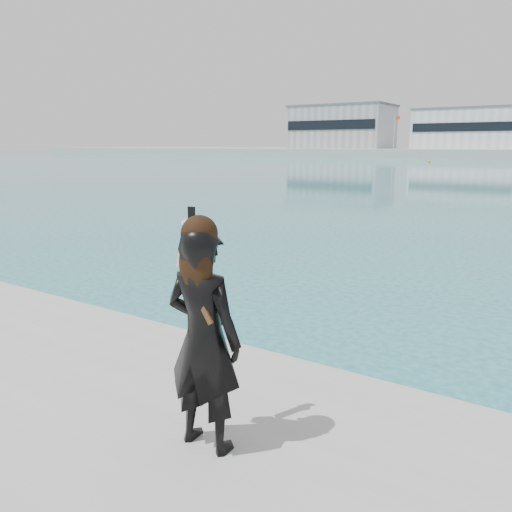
{
  "coord_description": "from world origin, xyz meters",
  "views": [
    {
      "loc": [
        2.34,
        -3.42,
        3.04
      ],
      "look_at": [
        0.16,
        -0.07,
        2.14
      ],
      "focal_mm": 35.0,
      "sensor_mm": 36.0,
      "label": 1
    }
  ],
  "objects": [
    {
      "name": "ground",
      "position": [
        0.0,
        0.0,
        0.0
      ],
      "size": [
        500.0,
        500.0,
        0.0
      ],
      "primitive_type": "plane",
      "color": "#1B627C",
      "rests_on": "ground"
    },
    {
      "name": "warehouse_grey_left",
      "position": [
        -55.0,
        127.98,
        7.76
      ],
      "size": [
        26.52,
        16.36,
        11.5
      ],
      "color": "gray",
      "rests_on": "far_quay"
    },
    {
      "name": "warehouse_white",
      "position": [
        -22.0,
        127.98,
        6.76
      ],
      "size": [
        24.48,
        15.35,
        9.5
      ],
      "color": "silver",
      "rests_on": "far_quay"
    },
    {
      "name": "flagpole_left",
      "position": [
        -37.91,
        121.0,
        6.54
      ],
      "size": [
        1.28,
        0.16,
        8.0
      ],
      "color": "silver",
      "rests_on": "far_quay"
    },
    {
      "name": "buoy_far",
      "position": [
        -20.73,
        87.81,
        0.0
      ],
      "size": [
        0.5,
        0.5,
        0.5
      ],
      "primitive_type": "sphere",
      "color": "#EA9F0C",
      "rests_on": "ground"
    },
    {
      "name": "woman",
      "position": [
        0.16,
        -0.77,
        1.7
      ],
      "size": [
        0.63,
        0.43,
        1.79
      ],
      "rotation": [
        0.0,
        0.0,
        3.18
      ],
      "color": "black",
      "rests_on": "near_quay"
    }
  ]
}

